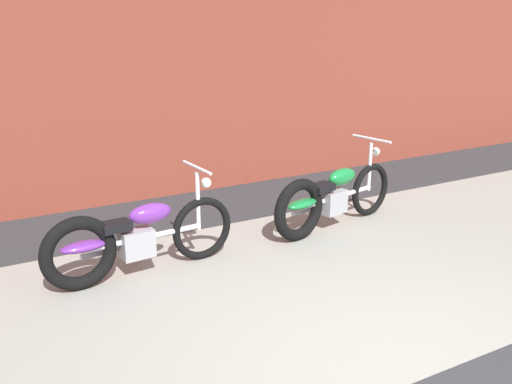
% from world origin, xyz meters
% --- Properties ---
extents(ground_plane, '(80.00, 80.00, 0.00)m').
position_xyz_m(ground_plane, '(0.00, 0.00, 0.00)').
color(ground_plane, '#2D2D30').
extents(sidewalk_slab, '(36.00, 3.50, 0.01)m').
position_xyz_m(sidewalk_slab, '(0.00, 1.75, 0.00)').
color(sidewalk_slab, gray).
rests_on(sidewalk_slab, ground).
extents(brick_building_wall, '(36.00, 0.50, 4.98)m').
position_xyz_m(brick_building_wall, '(0.00, 5.20, 2.49)').
color(brick_building_wall, brown).
rests_on(brick_building_wall, ground).
extents(motorcycle_purple, '(2.01, 0.58, 1.03)m').
position_xyz_m(motorcycle_purple, '(-1.23, 2.65, 0.40)').
color(motorcycle_purple, black).
rests_on(motorcycle_purple, ground).
extents(motorcycle_green, '(1.98, 0.70, 1.03)m').
position_xyz_m(motorcycle_green, '(1.23, 2.76, 0.40)').
color(motorcycle_green, black).
rests_on(motorcycle_green, ground).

